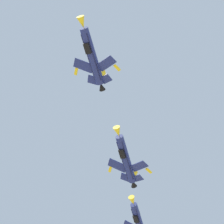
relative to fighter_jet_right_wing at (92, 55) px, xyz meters
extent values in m
cylinder|color=navy|center=(0.12, 0.26, 0.00)|extent=(6.66, 11.58, 1.70)
cube|color=#141947|center=(-0.04, 0.33, -0.43)|extent=(5.65, 9.75, 0.93)
cone|color=yellow|center=(-2.93, -6.21, 0.00)|extent=(2.44, 2.84, 1.56)
cone|color=black|center=(3.00, 6.36, 0.00)|extent=(1.91, 2.03, 1.36)
ellipsoid|color=#192333|center=(-0.78, -2.24, 0.58)|extent=(2.67, 3.51, 1.44)
cube|color=black|center=(-1.09, -1.56, -0.75)|extent=(2.15, 2.56, 1.20)
cube|color=navy|center=(3.00, 0.80, -1.09)|extent=(3.89, 4.30, 1.81)
cube|color=yellow|center=(5.23, 0.98, -1.90)|extent=(1.64, 1.44, 0.44)
cube|color=navy|center=(-1.35, 2.85, 0.93)|extent=(4.04, 2.09, 1.81)
cube|color=yellow|center=(-2.63, 4.69, 1.74)|extent=(0.68, 1.62, 0.44)
cube|color=navy|center=(3.57, 4.27, -0.59)|extent=(2.67, 2.69, 1.00)
cube|color=navy|center=(1.02, 5.47, 0.59)|extent=(2.18, 1.82, 1.00)
cube|color=yellow|center=(2.80, 4.30, 1.67)|extent=(2.19, 2.86, 2.48)
cylinder|color=navy|center=(11.08, 21.43, -2.43)|extent=(6.66, 11.58, 1.70)
cube|color=#141947|center=(10.91, 21.51, -2.86)|extent=(5.64, 9.75, 0.95)
cone|color=yellow|center=(8.02, 14.96, -2.43)|extent=(2.44, 2.84, 1.56)
cone|color=black|center=(13.96, 27.53, -2.43)|extent=(1.91, 2.03, 1.36)
ellipsoid|color=#192333|center=(10.18, 18.93, -1.85)|extent=(2.68, 3.51, 1.45)
cube|color=black|center=(9.86, 19.61, -3.17)|extent=(2.15, 2.56, 1.21)
cube|color=navy|center=(13.94, 21.97, -3.55)|extent=(3.87, 4.28, 1.87)
cube|color=yellow|center=(16.16, 22.16, -4.40)|extent=(1.64, 1.44, 0.44)
cube|color=navy|center=(9.61, 24.02, -1.46)|extent=(4.01, 2.09, 1.87)
cube|color=yellow|center=(8.35, 25.85, -0.62)|extent=(0.68, 1.62, 0.44)
cube|color=navy|center=(14.52, 25.44, -3.04)|extent=(2.66, 2.68, 1.03)
cube|color=navy|center=(11.99, 26.64, -1.82)|extent=(2.17, 1.82, 1.03)
cube|color=yellow|center=(13.78, 25.46, -0.77)|extent=(2.22, 2.87, 2.46)
cylinder|color=navy|center=(18.58, 41.80, 1.29)|extent=(6.66, 11.58, 1.70)
cube|color=#141947|center=(18.39, 41.89, 0.87)|extent=(5.64, 9.75, 0.99)
cone|color=yellow|center=(15.53, 35.33, 1.29)|extent=(2.44, 2.84, 1.56)
ellipsoid|color=#192333|center=(17.70, 39.29, 1.87)|extent=(2.70, 3.52, 1.47)
cube|color=black|center=(17.34, 40.00, 0.57)|extent=(2.17, 2.57, 1.24)
camera|label=1|loc=(-1.42, -29.86, -81.11)|focal=69.35mm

